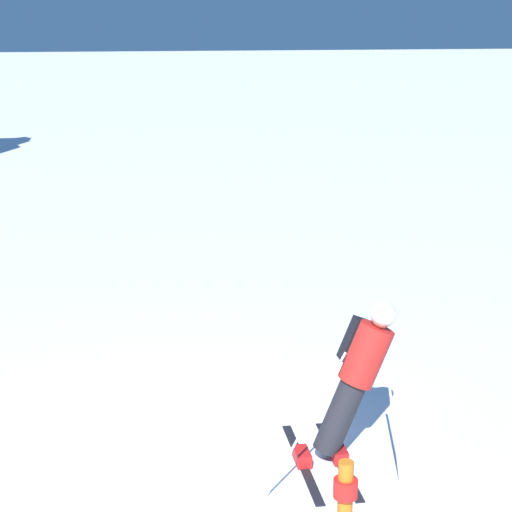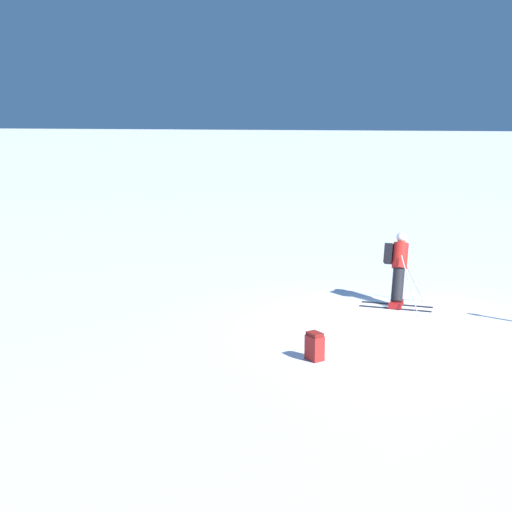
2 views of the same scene
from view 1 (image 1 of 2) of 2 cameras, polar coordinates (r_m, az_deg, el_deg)
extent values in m
plane|color=white|center=(8.21, -5.88, -14.77)|extent=(300.00, 300.00, 0.00)
cube|color=black|center=(8.49, 3.08, -13.58)|extent=(0.26, 1.58, 0.01)
cube|color=black|center=(8.56, 5.50, -13.36)|extent=(0.26, 1.58, 0.01)
cube|color=#B21919|center=(8.46, 3.09, -13.19)|extent=(0.17, 0.29, 0.12)
cube|color=#B21919|center=(8.53, 5.52, -12.97)|extent=(0.17, 0.29, 0.12)
cylinder|color=black|center=(8.36, 5.61, -10.57)|extent=(0.54, 0.31, 0.78)
cylinder|color=red|center=(8.17, 7.36, -6.54)|extent=(0.56, 0.39, 0.66)
sphere|color=tan|center=(8.09, 8.43, -4.05)|extent=(0.29, 0.24, 0.27)
sphere|color=silver|center=(8.08, 8.50, -3.88)|extent=(0.34, 0.27, 0.31)
cube|color=black|center=(8.40, 6.94, -5.73)|extent=(0.44, 0.22, 0.51)
cylinder|color=#B7B7BC|center=(7.96, 3.38, -11.07)|extent=(0.91, 0.44, 1.15)
cylinder|color=#B7B7BC|center=(8.21, 9.18, -11.05)|extent=(0.07, 0.52, 0.98)
cylinder|color=red|center=(4.59, 5.99, -15.14)|extent=(0.13, 0.13, 0.10)
camera|label=2|loc=(14.77, -77.79, 4.07)|focal=50.00mm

